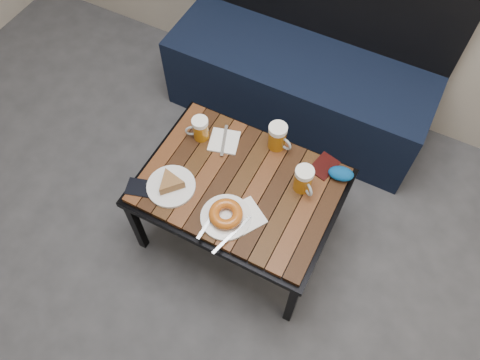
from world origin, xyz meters
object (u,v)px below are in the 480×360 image
at_px(bench, 300,79).
at_px(passport_burgundy, 324,166).
at_px(plate_bagel, 226,216).
at_px(knit_pouch, 341,174).
at_px(beer_mug_left, 200,129).
at_px(beer_mug_centre, 278,137).
at_px(beer_mug_right, 304,180).
at_px(cafe_table, 240,189).
at_px(passport_navy, 140,188).
at_px(plate_pie, 171,184).

bearing_deg(bench, passport_burgundy, -59.58).
xyz_separation_m(plate_bagel, knit_pouch, (0.34, 0.40, 0.00)).
bearing_deg(plate_bagel, beer_mug_left, 133.59).
bearing_deg(beer_mug_centre, plate_bagel, -79.45).
bearing_deg(beer_mug_right, bench, 151.26).
distance_m(beer_mug_centre, passport_burgundy, 0.23).
relative_size(plate_bagel, passport_burgundy, 2.16).
bearing_deg(bench, plate_bagel, -84.62).
bearing_deg(beer_mug_left, beer_mug_right, 144.20).
bearing_deg(beer_mug_centre, cafe_table, -87.78).
height_order(passport_navy, passport_burgundy, same).
height_order(bench, plate_pie, bench).
relative_size(beer_mug_right, plate_pie, 0.61).
xyz_separation_m(cafe_table, beer_mug_left, (-0.27, 0.14, 0.10)).
xyz_separation_m(beer_mug_left, passport_navy, (-0.09, -0.35, -0.06)).
bearing_deg(beer_mug_right, passport_burgundy, 111.64).
xyz_separation_m(plate_bagel, passport_navy, (-0.38, -0.04, -0.02)).
height_order(passport_navy, knit_pouch, knit_pouch).
xyz_separation_m(bench, beer_mug_left, (-0.20, -0.70, 0.26)).
xyz_separation_m(beer_mug_left, passport_burgundy, (0.55, 0.11, -0.05)).
bearing_deg(passport_navy, plate_pie, 102.15).
relative_size(bench, beer_mug_centre, 10.76).
height_order(beer_mug_left, plate_pie, beer_mug_left).
bearing_deg(passport_burgundy, plate_pie, -130.08).
bearing_deg(plate_pie, bench, 79.90).
xyz_separation_m(bench, beer_mug_right, (0.31, -0.74, 0.26)).
bearing_deg(bench, beer_mug_right, -67.32).
xyz_separation_m(beer_mug_right, plate_pie, (-0.48, -0.25, -0.04)).
distance_m(bench, cafe_table, 0.86).
bearing_deg(plate_pie, beer_mug_right, 27.26).
bearing_deg(knit_pouch, passport_navy, -148.80).
relative_size(plate_pie, plate_bagel, 0.76).
bearing_deg(cafe_table, beer_mug_right, 23.19).
bearing_deg(beer_mug_centre, beer_mug_left, -146.32).
relative_size(beer_mug_left, plate_bagel, 0.43).
bearing_deg(cafe_table, beer_mug_centre, 77.60).
bearing_deg(beer_mug_right, passport_navy, -113.80).
bearing_deg(passport_navy, bench, 147.59).
bearing_deg(plate_bagel, knit_pouch, 49.68).
bearing_deg(passport_burgundy, bench, 133.86).
bearing_deg(plate_bagel, bench, 95.38).
height_order(beer_mug_centre, beer_mug_right, beer_mug_centre).
bearing_deg(passport_navy, passport_burgundy, 108.27).
height_order(plate_bagel, passport_navy, plate_bagel).
height_order(beer_mug_centre, passport_burgundy, beer_mug_centre).
bearing_deg(beer_mug_left, knit_pouch, 156.17).
height_order(beer_mug_right, plate_bagel, beer_mug_right).
xyz_separation_m(beer_mug_centre, passport_burgundy, (0.23, -0.01, -0.06)).
distance_m(beer_mug_right, plate_pie, 0.55).
relative_size(bench, beer_mug_left, 12.16).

